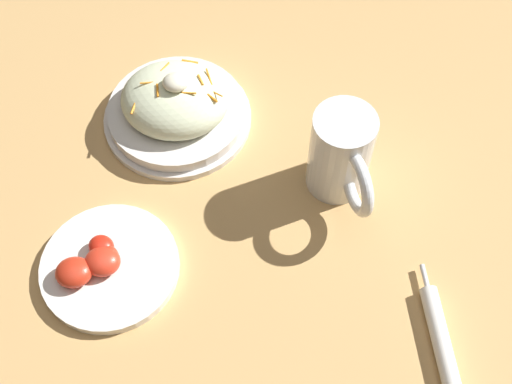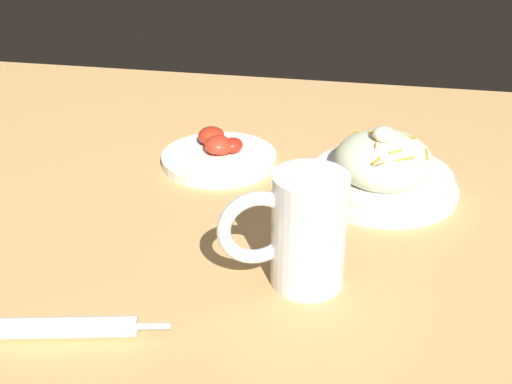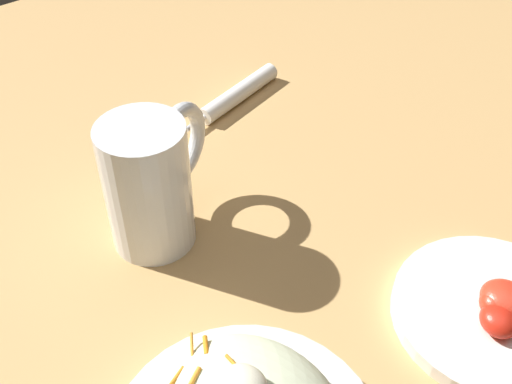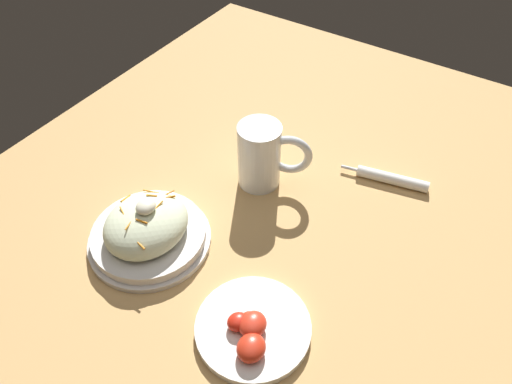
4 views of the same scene
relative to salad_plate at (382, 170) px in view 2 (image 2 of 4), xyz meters
The scene contains 5 objects.
ground_plane 0.33m from the salad_plate, 129.59° to the left, with size 1.43×1.43×0.00m, color tan.
salad_plate is the anchor object (origin of this frame).
beer_mug 0.27m from the salad_plate, 160.88° to the left, with size 0.09×0.15×0.15m.
napkin_roll 0.52m from the salad_plate, 141.06° to the left, with size 0.06×0.19×0.02m.
tomato_plate 0.28m from the salad_plate, 78.84° to the left, with size 0.19×0.19×0.05m.
Camera 2 is at (-0.70, -0.23, 0.48)m, focal length 45.50 mm.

